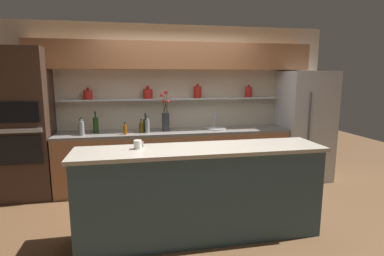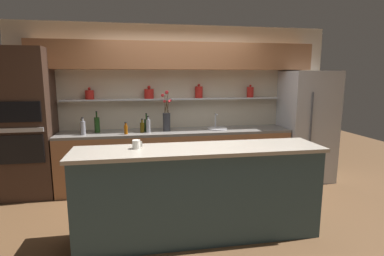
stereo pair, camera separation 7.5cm
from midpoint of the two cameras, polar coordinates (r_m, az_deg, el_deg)
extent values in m
plane|color=brown|center=(3.92, -0.24, -17.09)|extent=(12.00, 12.00, 0.00)
cube|color=beige|center=(5.10, -3.68, 4.45)|extent=(5.20, 0.10, 2.60)
cube|color=#B7B7BC|center=(4.94, -4.02, 5.54)|extent=(3.54, 0.18, 0.02)
cylinder|color=#AD1E19|center=(4.94, -19.61, 5.96)|extent=(0.13, 0.13, 0.14)
sphere|color=#AD1E19|center=(4.94, -19.67, 7.04)|extent=(0.05, 0.05, 0.05)
cylinder|color=#AD1E19|center=(4.89, -8.85, 6.44)|extent=(0.15, 0.15, 0.15)
sphere|color=#AD1E19|center=(4.89, -8.88, 7.65)|extent=(0.05, 0.05, 0.05)
cylinder|color=#AD1E19|center=(5.00, 0.64, 6.83)|extent=(0.13, 0.13, 0.19)
sphere|color=#AD1E19|center=(4.99, 0.64, 8.17)|extent=(0.04, 0.04, 0.04)
cylinder|color=#AD1E19|center=(5.25, 10.33, 6.74)|extent=(0.11, 0.11, 0.17)
sphere|color=#AD1E19|center=(5.25, 10.36, 7.91)|extent=(0.04, 0.04, 0.04)
cube|color=#99603D|center=(4.87, -3.43, 13.52)|extent=(4.42, 0.34, 0.42)
cube|color=#99603D|center=(4.90, -3.56, -6.02)|extent=(3.64, 0.62, 0.88)
cube|color=slate|center=(4.79, -3.62, -0.72)|extent=(3.64, 0.62, 0.04)
cube|color=#334C56|center=(3.37, 1.01, -12.53)|extent=(2.62, 0.55, 0.98)
cube|color=#ADA393|center=(3.22, 1.04, -4.09)|extent=(2.68, 0.61, 0.04)
cube|color=#B7B7BC|center=(5.51, 20.26, 0.39)|extent=(0.80, 0.70, 1.86)
cylinder|color=#4C4C51|center=(5.11, 21.07, 0.71)|extent=(0.02, 0.02, 1.02)
cube|color=#3D281E|center=(4.98, -29.58, 0.61)|extent=(0.71, 0.62, 2.18)
cube|color=black|center=(4.73, -30.48, -3.68)|extent=(0.60, 0.02, 0.40)
cube|color=black|center=(4.65, -31.03, 2.57)|extent=(0.60, 0.02, 0.28)
cube|color=#B7B7BC|center=(4.68, -30.76, -0.46)|extent=(0.63, 0.02, 0.06)
cylinder|color=#2D2D33|center=(4.74, -5.49, 1.12)|extent=(0.12, 0.12, 0.28)
cylinder|color=#4C3319|center=(4.72, -5.83, 4.52)|extent=(0.02, 0.02, 0.28)
sphere|color=red|center=(4.73, -6.27, 6.21)|extent=(0.05, 0.05, 0.05)
cylinder|color=#4C3319|center=(4.71, -5.46, 3.98)|extent=(0.02, 0.05, 0.19)
sphere|color=red|center=(4.69, -4.99, 5.14)|extent=(0.04, 0.04, 0.04)
cylinder|color=#4C3319|center=(4.71, -5.25, 4.04)|extent=(0.01, 0.05, 0.19)
sphere|color=red|center=(4.72, -4.80, 5.25)|extent=(0.04, 0.04, 0.04)
cylinder|color=#4C3319|center=(4.72, -5.63, 3.94)|extent=(0.04, 0.02, 0.18)
sphere|color=red|center=(4.74, -5.91, 5.06)|extent=(0.05, 0.05, 0.05)
cylinder|color=#4C3319|center=(4.69, -5.34, 3.93)|extent=(0.05, 0.04, 0.18)
sphere|color=red|center=(4.65, -5.03, 5.03)|extent=(0.04, 0.04, 0.04)
cylinder|color=#4C3319|center=(4.71, -5.53, 4.80)|extent=(0.07, 0.03, 0.32)
sphere|color=red|center=(4.74, -5.47, 6.78)|extent=(0.06, 0.06, 0.06)
cylinder|color=#B7B7BC|center=(4.92, 4.18, -0.09)|extent=(0.33, 0.33, 0.02)
cylinder|color=#B7B7BC|center=(5.02, 3.83, 1.49)|extent=(0.02, 0.02, 0.22)
cylinder|color=#B7B7BC|center=(4.94, 4.02, 2.65)|extent=(0.02, 0.12, 0.02)
cylinder|color=#9E4C0A|center=(4.56, -13.10, -0.38)|extent=(0.05, 0.05, 0.13)
cylinder|color=#9E4C0A|center=(4.55, -13.14, 0.66)|extent=(0.03, 0.03, 0.04)
cylinder|color=black|center=(4.55, -13.15, 0.97)|extent=(0.03, 0.03, 0.01)
cylinder|color=#193814|center=(4.81, -18.29, 0.50)|extent=(0.08, 0.08, 0.24)
cylinder|color=#193814|center=(4.78, -18.39, 2.36)|extent=(0.02, 0.02, 0.08)
cylinder|color=black|center=(4.78, -18.42, 2.92)|extent=(0.03, 0.03, 0.01)
cylinder|color=gray|center=(4.65, -8.96, 0.33)|extent=(0.07, 0.07, 0.20)
cylinder|color=gray|center=(4.63, -9.00, 1.81)|extent=(0.03, 0.03, 0.04)
cylinder|color=black|center=(4.62, -9.01, 2.17)|extent=(0.03, 0.03, 0.01)
cylinder|color=gray|center=(4.68, -20.70, -0.07)|extent=(0.07, 0.07, 0.20)
cylinder|color=gray|center=(4.66, -20.79, 1.43)|extent=(0.03, 0.03, 0.04)
cylinder|color=black|center=(4.66, -20.81, 1.79)|extent=(0.03, 0.03, 0.01)
cylinder|color=olive|center=(4.89, -20.88, 0.01)|extent=(0.06, 0.06, 0.15)
cylinder|color=olive|center=(4.88, -20.96, 1.17)|extent=(0.03, 0.03, 0.05)
cylinder|color=black|center=(4.88, -20.98, 1.54)|extent=(0.03, 0.03, 0.01)
cylinder|color=#47380A|center=(4.66, -10.09, 0.04)|extent=(0.07, 0.07, 0.15)
cylinder|color=#47380A|center=(4.64, -10.13, 1.26)|extent=(0.03, 0.03, 0.05)
cylinder|color=black|center=(4.64, -10.14, 1.65)|extent=(0.03, 0.03, 0.01)
cylinder|color=#193814|center=(4.75, -9.29, 0.50)|extent=(0.07, 0.07, 0.19)
cylinder|color=#193814|center=(4.73, -9.34, 2.13)|extent=(0.02, 0.02, 0.08)
cylinder|color=black|center=(4.72, -9.35, 2.69)|extent=(0.03, 0.03, 0.01)
cylinder|color=silver|center=(3.20, -10.97, -3.11)|extent=(0.08, 0.08, 0.09)
cube|color=silver|center=(3.20, -10.04, -3.08)|extent=(0.02, 0.01, 0.06)
camera|label=1|loc=(0.04, -90.54, -0.09)|focal=28.00mm
camera|label=2|loc=(0.04, 89.46, 0.09)|focal=28.00mm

